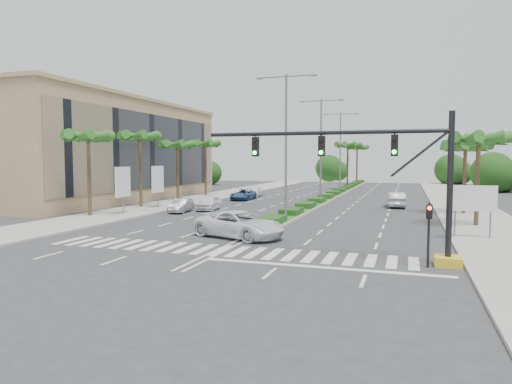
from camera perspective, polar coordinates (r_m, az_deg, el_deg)
ground at (r=25.23m, az=-4.43°, el=-7.31°), size 160.00×160.00×0.00m
footpath_right at (r=43.43m, az=25.69°, el=-2.83°), size 6.00×120.00×0.15m
footpath_left at (r=49.71m, az=-11.66°, el=-1.70°), size 6.00×120.00×0.15m
median at (r=68.64m, az=10.30°, el=-0.10°), size 2.20×75.00×0.20m
median_grass at (r=68.63m, az=10.30°, el=-0.00°), size 1.80×75.00×0.04m
building at (r=60.42m, az=-17.79°, el=4.82°), size 12.00×36.00×12.00m
signal_gantry at (r=22.84m, az=17.49°, el=0.09°), size 12.60×1.20×7.20m
pedestrian_signal at (r=22.32m, az=20.80°, el=-3.72°), size 0.28×0.36×3.00m
direction_sign at (r=31.12m, az=25.50°, el=-0.98°), size 2.70×0.11×3.40m
billboard_near at (r=42.38m, az=-16.32°, el=1.17°), size 0.18×2.10×4.35m
billboard_far at (r=47.43m, az=-12.19°, el=1.52°), size 0.18×2.10×4.35m
palm_left_near at (r=41.96m, az=-20.24°, el=6.15°), size 4.57×4.68×7.55m
palm_left_mid at (r=48.48m, az=-14.31°, el=6.41°), size 4.57×4.68×7.95m
palm_left_far at (r=55.36m, az=-9.80°, el=5.56°), size 4.57×4.68×7.35m
palm_left_end at (r=62.54m, az=-6.33°, el=5.76°), size 4.57×4.68×7.75m
palm_right_near at (r=37.13m, az=26.07°, el=5.55°), size 4.57×4.68×7.05m
palm_right_far at (r=45.06m, az=24.71°, el=4.88°), size 4.57×4.68×6.75m
palm_median_a at (r=78.41m, az=11.40°, el=5.56°), size 4.57×4.68×8.05m
palm_median_b at (r=93.31m, az=12.53°, el=5.28°), size 4.57×4.68×8.05m
streetlight_near at (r=38.07m, az=3.77°, el=6.81°), size 5.10×0.25×12.00m
streetlight_mid at (r=53.69m, az=8.11°, el=5.96°), size 5.10×0.25×12.00m
streetlight_far at (r=69.48m, az=10.49°, el=5.48°), size 5.10×0.25×12.00m
car_parked_a at (r=45.32m, az=-5.87°, el=-1.36°), size 2.14×4.38×1.44m
car_parked_b at (r=43.73m, az=-9.34°, el=-1.69°), size 1.84×4.03×1.28m
car_parked_c at (r=56.58m, az=-1.61°, el=-0.32°), size 2.35×4.90×1.35m
car_parked_d at (r=61.77m, az=-0.26°, el=0.04°), size 2.18×4.72×1.34m
car_crossing at (r=29.12m, az=-2.07°, el=-4.07°), size 6.73×4.76×1.70m
car_right at (r=50.05m, az=17.09°, el=-0.92°), size 2.10×4.98×1.60m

